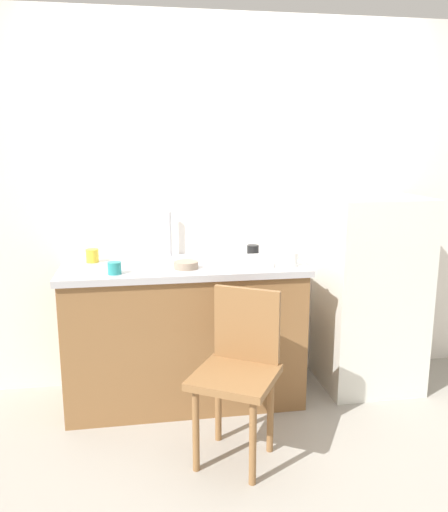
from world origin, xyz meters
The scene contains 13 objects.
ground_plane centered at (0.00, 0.00, 0.00)m, with size 8.00×8.00×0.00m, color #9E998E.
back_wall centered at (0.00, 1.00, 1.23)m, with size 4.80×0.10×2.45m, color white.
cabinet_base centered at (-0.38, 0.65, 0.43)m, with size 1.45×0.60×0.86m, color olive.
countertop centered at (-0.38, 0.65, 0.88)m, with size 1.49×0.64×0.04m, color #B7B7BC.
faucet centered at (-0.45, 0.90, 1.05)m, with size 0.02×0.02×0.29m, color #B7B7BC.
refrigerator centered at (0.87, 0.66, 0.65)m, with size 0.62×0.57×1.30m, color silver.
chair centered at (-0.16, -0.04, 0.50)m, with size 0.55×0.55×0.89m.
dish_tray centered at (0.00, 0.54, 0.93)m, with size 0.28×0.20×0.05m, color white.
terracotta_bowl centered at (-0.38, 0.52, 0.92)m, with size 0.15×0.15×0.04m, color gray.
cup_yellow centered at (-0.94, 0.79, 0.94)m, with size 0.08×0.08×0.08m, color yellow.
cup_white centered at (0.26, 0.47, 0.94)m, with size 0.07×0.07×0.08m, color white.
cup_teal centered at (-0.79, 0.45, 0.94)m, with size 0.08×0.08×0.07m, color teal.
cup_black centered at (0.09, 0.80, 0.94)m, with size 0.08×0.08×0.07m, color black.
Camera 1 is at (-0.65, -2.47, 1.62)m, focal length 36.16 mm.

